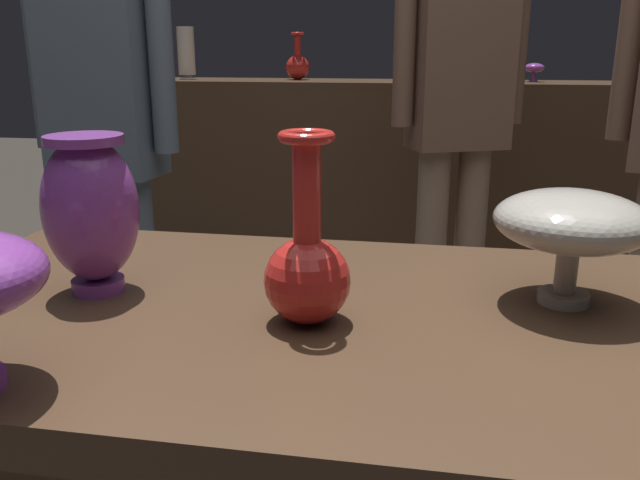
{
  "coord_description": "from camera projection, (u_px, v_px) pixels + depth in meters",
  "views": [
    {
      "loc": [
        0.12,
        -0.78,
        1.13
      ],
      "look_at": [
        -0.01,
        -0.02,
        0.9
      ],
      "focal_mm": 36.7,
      "sensor_mm": 36.0,
      "label": 1
    }
  ],
  "objects": [
    {
      "name": "shelf_vase_far_left",
      "position": [
        186.0,
        53.0,
        3.03
      ],
      "size": [
        0.09,
        0.09,
        0.23
      ],
      "color": "silver",
      "rests_on": "back_display_shelf"
    },
    {
      "name": "shelf_vase_left",
      "position": [
        298.0,
        65.0,
        2.99
      ],
      "size": [
        0.11,
        0.11,
        0.21
      ],
      "color": "red",
      "rests_on": "back_display_shelf"
    },
    {
      "name": "back_display_shelf",
      "position": [
        407.0,
        191.0,
        3.01
      ],
      "size": [
        2.6,
        0.4,
        0.99
      ],
      "color": "#422D1E",
      "rests_on": "ground_plane"
    },
    {
      "name": "visitor_near_left",
      "position": [
        105.0,
        127.0,
        1.93
      ],
      "size": [
        0.47,
        0.21,
        1.54
      ],
      "rotation": [
        0.0,
        0.0,
        3.04
      ],
      "color": "slate",
      "rests_on": "ground_plane"
    },
    {
      "name": "visitor_center_back",
      "position": [
        459.0,
        102.0,
        2.2
      ],
      "size": [
        0.44,
        0.29,
        1.62
      ],
      "rotation": [
        0.0,
        0.0,
        3.55
      ],
      "color": "#846B56",
      "rests_on": "ground_plane"
    },
    {
      "name": "shelf_vase_right",
      "position": [
        534.0,
        68.0,
        2.8
      ],
      "size": [
        0.08,
        0.08,
        0.08
      ],
      "color": "#7A388E",
      "rests_on": "back_display_shelf"
    },
    {
      "name": "vase_right_accent",
      "position": [
        91.0,
        209.0,
        0.88
      ],
      "size": [
        0.13,
        0.13,
        0.22
      ],
      "color": "#7A388E",
      "rests_on": "display_plinth"
    },
    {
      "name": "vase_tall_behind",
      "position": [
        572.0,
        223.0,
        0.84
      ],
      "size": [
        0.2,
        0.2,
        0.15
      ],
      "color": "gray",
      "rests_on": "display_plinth"
    },
    {
      "name": "shelf_vase_center",
      "position": [
        412.0,
        55.0,
        2.81
      ],
      "size": [
        0.09,
        0.09,
        0.23
      ],
      "color": "#E55B1E",
      "rests_on": "back_display_shelf"
    },
    {
      "name": "vase_centerpiece",
      "position": [
        307.0,
        266.0,
        0.79
      ],
      "size": [
        0.11,
        0.11,
        0.24
      ],
      "color": "red",
      "rests_on": "display_plinth"
    }
  ]
}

